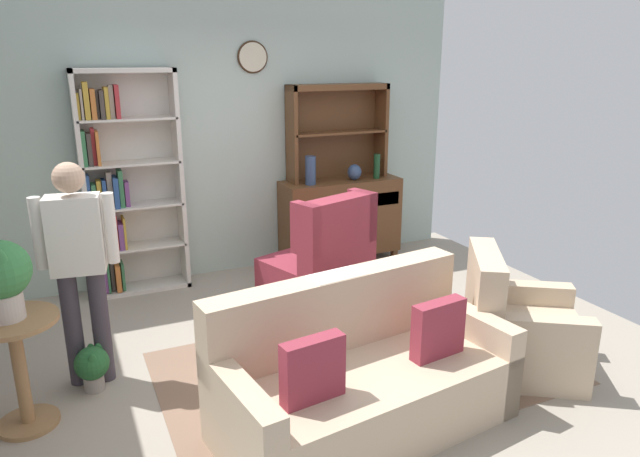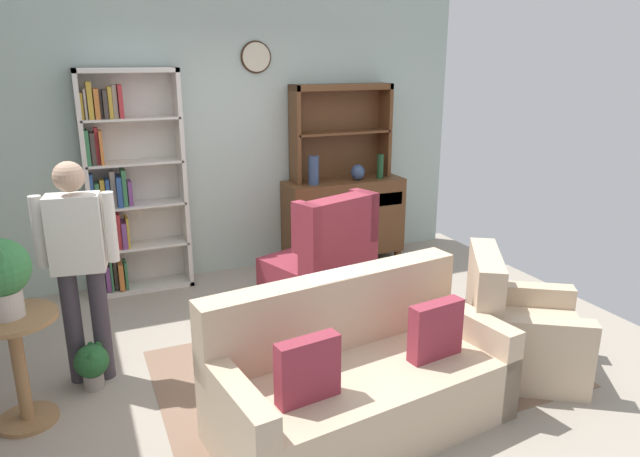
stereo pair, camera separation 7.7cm
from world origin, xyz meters
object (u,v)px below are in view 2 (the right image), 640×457
(couch_floral, at_px, (358,379))
(coffee_table, at_px, (324,307))
(vase_tall, at_px, (314,170))
(potted_plant_large, at_px, (0,273))
(sideboard_hutch, at_px, (340,119))
(bottle_wine, at_px, (380,166))
(sideboard, at_px, (344,217))
(wingback_chair, at_px, (323,266))
(vase_round, at_px, (358,172))
(plant_stand, at_px, (18,358))
(book_stack, at_px, (310,293))
(potted_plant_small, at_px, (92,363))
(bookshelf, at_px, (127,186))
(armchair_floral, at_px, (517,334))
(person_reading, at_px, (79,258))

(couch_floral, xyz_separation_m, coffee_table, (0.20, 0.97, 0.04))
(vase_tall, xyz_separation_m, potted_plant_large, (-2.74, -1.82, -0.06))
(sideboard_hutch, bearing_deg, bottle_wine, -26.96)
(sideboard, xyz_separation_m, bottle_wine, (0.39, -0.09, 0.54))
(vase_tall, height_order, wingback_chair, vase_tall)
(vase_round, distance_m, wingback_chair, 1.40)
(couch_floral, distance_m, plant_stand, 2.07)
(vase_tall, relative_size, wingback_chair, 0.28)
(couch_floral, xyz_separation_m, book_stack, (0.10, 1.00, 0.16))
(sideboard, height_order, book_stack, sideboard)
(sideboard, bearing_deg, vase_round, -27.17)
(couch_floral, bearing_deg, vase_tall, 72.59)
(wingback_chair, height_order, book_stack, wingback_chair)
(coffee_table, bearing_deg, potted_plant_small, 175.70)
(bookshelf, height_order, vase_tall, bookshelf)
(vase_tall, height_order, armchair_floral, vase_tall)
(vase_tall, relative_size, armchair_floral, 0.28)
(plant_stand, xyz_separation_m, person_reading, (0.41, 0.38, 0.46))
(plant_stand, distance_m, potted_plant_large, 0.56)
(bottle_wine, height_order, potted_plant_large, potted_plant_large)
(vase_tall, xyz_separation_m, vase_round, (0.52, 0.01, -0.06))
(bookshelf, bearing_deg, plant_stand, -114.28)
(potted_plant_large, xyz_separation_m, book_stack, (2.01, 0.16, -0.54))
(bookshelf, relative_size, coffee_table, 2.62)
(sideboard, distance_m, plant_stand, 3.64)
(vase_tall, relative_size, bottle_wine, 1.11)
(coffee_table, bearing_deg, bottle_wine, 50.00)
(armchair_floral, xyz_separation_m, potted_plant_small, (-2.83, 0.98, -0.10))
(couch_floral, relative_size, book_stack, 8.86)
(vase_round, distance_m, armchair_floral, 2.65)
(armchair_floral, distance_m, person_reading, 3.10)
(bookshelf, distance_m, wingback_chair, 1.99)
(vase_tall, height_order, potted_plant_large, vase_tall)
(sideboard, bearing_deg, potted_plant_small, -148.67)
(book_stack, bearing_deg, bookshelf, 121.05)
(armchair_floral, distance_m, potted_plant_large, 3.41)
(sideboard, distance_m, sideboard_hutch, 1.06)
(potted_plant_large, bearing_deg, plant_stand, 14.27)
(potted_plant_large, height_order, coffee_table, potted_plant_large)
(sideboard, height_order, sideboard_hutch, sideboard_hutch)
(wingback_chair, distance_m, coffee_table, 0.83)
(armchair_floral, height_order, potted_plant_large, potted_plant_large)
(vase_round, bearing_deg, bottle_wine, -4.95)
(armchair_floral, relative_size, potted_plant_large, 2.22)
(sideboard, bearing_deg, vase_tall, -168.37)
(bookshelf, distance_m, book_stack, 2.20)
(potted_plant_small, bearing_deg, bottle_wine, 26.71)
(sideboard, distance_m, person_reading, 3.12)
(sideboard, xyz_separation_m, coffee_table, (-1.02, -1.77, -0.16))
(potted_plant_small, distance_m, book_stack, 1.61)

